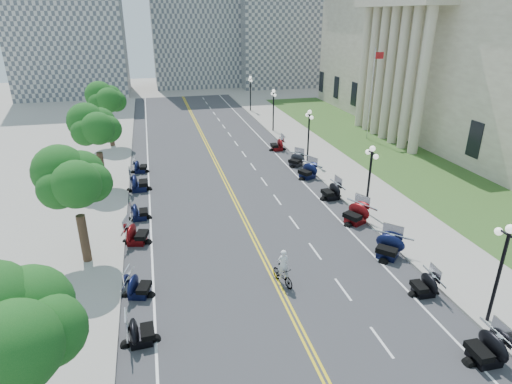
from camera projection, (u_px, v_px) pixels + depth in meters
ground at (264, 258)px, 25.15m from camera, size 160.00×160.00×0.00m
road at (232, 194)px, 34.11m from camera, size 16.00×90.00×0.01m
centerline_yellow_a at (230, 194)px, 34.08m from camera, size 0.12×90.00×0.00m
centerline_yellow_b at (233, 194)px, 34.13m from camera, size 0.12×90.00×0.00m
edge_line_north at (307, 187)px, 35.53m from camera, size 0.12×90.00×0.00m
edge_line_south at (150, 202)px, 32.68m from camera, size 0.12×90.00×0.00m
lane_dash_4 at (382, 342)px, 18.69m from camera, size 0.12×2.00×0.00m
lane_dash_5 at (343, 289)px, 22.28m from camera, size 0.12×2.00×0.00m
lane_dash_6 at (315, 251)px, 25.86m from camera, size 0.12×2.00×0.00m
lane_dash_7 at (294, 222)px, 29.44m from camera, size 0.12×2.00×0.00m
lane_dash_8 at (277, 200)px, 33.03m from camera, size 0.12×2.00×0.00m
lane_dash_9 at (264, 181)px, 36.61m from camera, size 0.12×2.00×0.00m
lane_dash_10 at (253, 167)px, 40.19m from camera, size 0.12×2.00×0.00m
lane_dash_11 at (244, 154)px, 43.77m from camera, size 0.12×2.00×0.00m
lane_dash_12 at (236, 143)px, 47.36m from camera, size 0.12×2.00×0.00m
lane_dash_13 at (230, 134)px, 50.94m from camera, size 0.12×2.00×0.00m
lane_dash_14 at (224, 126)px, 54.52m from camera, size 0.12×2.00×0.00m
lane_dash_15 at (219, 120)px, 58.11m from camera, size 0.12×2.00×0.00m
lane_dash_16 at (214, 113)px, 61.69m from camera, size 0.12×2.00×0.00m
lane_dash_17 at (210, 108)px, 65.27m from camera, size 0.12×2.00×0.00m
lane_dash_18 at (207, 103)px, 68.86m from camera, size 0.12×2.00×0.00m
lane_dash_19 at (203, 99)px, 72.44m from camera, size 0.12×2.00×0.00m
sidewalk_north at (353, 182)px, 36.41m from camera, size 5.00×90.00×0.15m
sidewalk_south at (93, 206)px, 31.75m from camera, size 5.00×90.00×0.15m
lawn at (380, 149)px, 45.14m from camera, size 9.00×60.00×0.10m
civic_building at (487, 56)px, 48.54m from camera, size 26.00×51.00×17.80m
distant_block_a at (66, 16)px, 71.69m from camera, size 18.00×14.00×26.00m
distant_block_b at (193, 4)px, 81.18m from camera, size 16.00×12.00×30.00m
distant_block_c at (287, 27)px, 84.03m from camera, size 20.00×14.00×22.00m
street_lamp_1 at (499, 275)px, 18.90m from camera, size 0.50×1.20×4.90m
street_lamp_2 at (369, 180)px, 29.65m from camera, size 0.50×1.20×4.90m
street_lamp_3 at (308, 136)px, 40.39m from camera, size 0.50×1.20×4.90m
street_lamp_4 at (273, 110)px, 51.14m from camera, size 0.50×1.20×4.90m
street_lamp_5 at (250, 94)px, 61.89m from camera, size 0.50×1.20×4.90m
flagpole at (371, 96)px, 46.93m from camera, size 1.10×0.20×10.00m
tree_1 at (16, 338)px, 12.15m from camera, size 4.80×4.80×9.20m
tree_2 at (75, 186)px, 22.89m from camera, size 4.80×4.80×9.20m
tree_3 at (96, 131)px, 33.64m from camera, size 4.80×4.80×9.20m
tree_4 at (107, 103)px, 44.39m from camera, size 4.80×4.80×9.20m
motorcycle_n_3 at (487, 347)px, 17.42m from camera, size 2.10×2.10×1.45m
motorcycle_n_4 at (425, 284)px, 21.68m from camera, size 1.86×1.86×1.24m
motorcycle_n_5 at (389, 246)px, 24.98m from camera, size 3.04×3.04×1.51m
motorcycle_n_6 at (356, 213)px, 29.09m from camera, size 2.92×2.92×1.53m
motorcycle_n_7 at (331, 190)px, 32.95m from camera, size 2.20×2.20×1.41m
motorcycle_n_8 at (308, 170)px, 37.14m from camera, size 2.79×2.79×1.46m
motorcycle_n_9 at (296, 159)px, 40.15m from camera, size 2.67×2.67×1.33m
motorcycle_n_10 at (277, 144)px, 44.77m from camera, size 2.00×2.00×1.38m
motorcycle_s_4 at (140, 330)px, 18.46m from camera, size 1.94×1.94×1.29m
motorcycle_s_5 at (138, 285)px, 21.55m from camera, size 2.24×2.24×1.26m
motorcycle_s_6 at (136, 233)px, 26.53m from camera, size 2.49×2.49×1.43m
motorcycle_s_7 at (139, 211)px, 29.69m from camera, size 1.86×1.86×1.29m
motorcycle_s_8 at (139, 181)px, 34.48m from camera, size 2.25×2.25×1.56m
motorcycle_s_9 at (140, 166)px, 38.53m from camera, size 2.00×2.00×1.25m
bicycle at (283, 275)px, 22.55m from camera, size 1.01×1.84×1.07m
cyclist_rider at (283, 252)px, 22.01m from camera, size 0.62×0.41×1.71m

